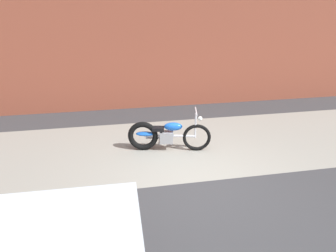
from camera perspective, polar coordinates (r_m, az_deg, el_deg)
The scene contains 4 objects.
ground_plane at distance 6.13m, azimuth 5.26°, elevation -10.64°, with size 80.00×80.00×0.00m, color #38383A.
sidewalk_slab at distance 7.61m, azimuth 1.68°, elevation -3.69°, with size 36.00×3.50×0.01m, color gray.
brick_building_wall at distance 10.26m, azimuth -2.54°, elevation 20.63°, with size 36.00×0.50×6.14m, color brown.
motorcycle_blue at distance 7.21m, azimuth -0.90°, elevation -1.72°, with size 1.98×0.72×1.03m.
Camera 1 is at (-1.51, -4.95, 3.28)m, focal length 32.04 mm.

